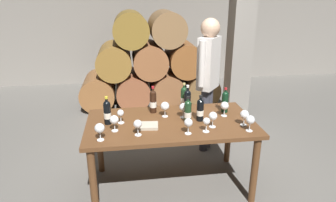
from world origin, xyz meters
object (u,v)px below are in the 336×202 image
wine_bottle_2 (200,110)px  wine_glass_5 (121,114)px  wine_glass_0 (100,129)px  wine_glass_2 (206,122)px  dining_table (171,130)px  wine_bottle_4 (184,97)px  wine_bottle_0 (225,101)px  wine_glass_8 (183,108)px  wine_glass_7 (165,106)px  tasting_notebook (147,126)px  wine_bottle_5 (107,112)px  wine_glass_1 (225,106)px  wine_glass_11 (213,116)px  wine_glass_3 (188,123)px  wine_glass_4 (250,120)px  wine_glass_10 (138,124)px  wine_bottle_1 (188,111)px  wine_glass_9 (114,120)px  sommelier_presenting (208,74)px  wine_bottle_3 (153,101)px  wine_glass_6 (244,115)px  wine_bottle_6 (187,101)px

wine_bottle_2 → wine_glass_5: size_ratio=1.91×
wine_glass_0 → wine_glass_2: wine_glass_0 is taller
dining_table → wine_bottle_4: size_ratio=5.80×
wine_bottle_2 → wine_bottle_0: bearing=30.5°
wine_glass_8 → wine_glass_7: bearing=165.1°
wine_glass_0 → tasting_notebook: (0.43, 0.21, -0.10)m
wine_bottle_5 → wine_glass_1: wine_bottle_5 is taller
wine_glass_2 → wine_glass_11: bearing=46.3°
wine_bottle_5 → wine_glass_3: size_ratio=1.88×
wine_bottle_2 → wine_glass_4: wine_bottle_2 is taller
wine_glass_3 → wine_glass_5: wine_glass_3 is taller
wine_glass_10 → tasting_notebook: 0.21m
wine_glass_5 → wine_glass_10: wine_glass_10 is taller
wine_bottle_1 → wine_glass_11: size_ratio=1.76×
dining_table → wine_glass_9: 0.61m
wine_bottle_0 → wine_glass_11: wine_bottle_0 is taller
dining_table → wine_glass_2: (0.29, -0.28, 0.19)m
wine_bottle_0 → tasting_notebook: wine_bottle_0 is taller
wine_glass_9 → sommelier_presenting: (1.14, 0.89, 0.17)m
wine_bottle_1 → wine_glass_3: bearing=-100.4°
wine_bottle_3 → wine_glass_7: wine_bottle_3 is taller
wine_bottle_3 → tasting_notebook: size_ratio=1.35×
wine_bottle_4 → wine_glass_6: 0.74m
wine_bottle_3 → wine_glass_1: wine_bottle_3 is taller
wine_glass_8 → wine_glass_3: bearing=-94.0°
wine_bottle_1 → wine_glass_0: bearing=-162.5°
wine_glass_2 → wine_glass_4: 0.41m
tasting_notebook → wine_glass_4: bearing=-7.4°
wine_bottle_2 → wine_bottle_4: wine_bottle_4 is taller
wine_glass_8 → wine_glass_10: wine_glass_8 is taller
wine_bottle_5 → tasting_notebook: 0.42m
sommelier_presenting → wine_glass_4: bearing=-83.6°
wine_glass_0 → wine_glass_8: wine_glass_0 is taller
wine_bottle_5 → wine_glass_3: 0.82m
wine_bottle_4 → wine_glass_0: size_ratio=1.80×
wine_glass_0 → wine_bottle_1: bearing=17.5°
wine_glass_2 → sommelier_presenting: sommelier_presenting is taller
wine_glass_2 → wine_glass_3: (-0.18, -0.02, 0.01)m
wine_bottle_1 → wine_bottle_4: bearing=84.5°
wine_glass_4 → tasting_notebook: wine_glass_4 is taller
wine_bottle_4 → wine_glass_1: bearing=-37.8°
wine_bottle_6 → wine_glass_7: (-0.25, -0.06, -0.02)m
wine_bottle_4 → wine_glass_3: bearing=-97.3°
wine_glass_7 → wine_glass_11: (0.43, -0.32, -0.00)m
wine_bottle_6 → wine_glass_11: wine_bottle_6 is taller
wine_glass_0 → wine_glass_5: size_ratio=1.14×
wine_glass_8 → wine_glass_10: bearing=-144.7°
wine_glass_10 → wine_glass_3: bearing=-4.5°
wine_bottle_4 → sommelier_presenting: bearing=45.7°
wine_bottle_6 → wine_bottle_1: bearing=-100.6°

